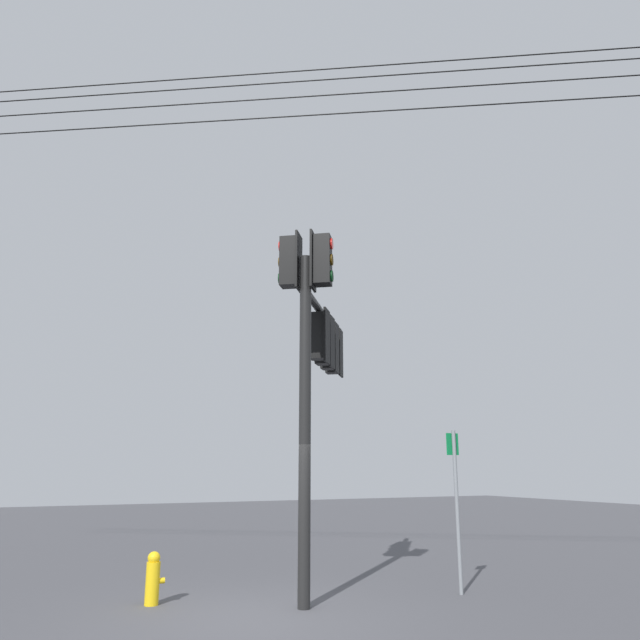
# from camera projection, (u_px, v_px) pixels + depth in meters

# --- Properties ---
(ground_plane) EXTENTS (60.00, 60.00, 0.00)m
(ground_plane) POSITION_uv_depth(u_px,v_px,m) (256.00, 618.00, 8.89)
(ground_plane) COLOR #47474C
(signal_mast_assembly) EXTENTS (2.75, 3.51, 6.20)m
(signal_mast_assembly) POSITION_uv_depth(u_px,v_px,m) (318.00, 342.00, 11.54)
(signal_mast_assembly) COLOR black
(signal_mast_assembly) RESTS_ON ground
(route_sign_primary) EXTENTS (0.26, 0.10, 2.79)m
(route_sign_primary) POSITION_uv_depth(u_px,v_px,m) (456.00, 496.00, 10.91)
(route_sign_primary) COLOR slate
(route_sign_primary) RESTS_ON ground
(fire_hydrant) EXTENTS (0.30, 0.22, 0.81)m
(fire_hydrant) POSITION_uv_depth(u_px,v_px,m) (153.00, 578.00, 9.79)
(fire_hydrant) COLOR yellow
(fire_hydrant) RESTS_ON ground
(overhead_wire_span) EXTENTS (18.26, 12.02, 1.35)m
(overhead_wire_span) POSITION_uv_depth(u_px,v_px,m) (256.00, 94.00, 11.72)
(overhead_wire_span) COLOR black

